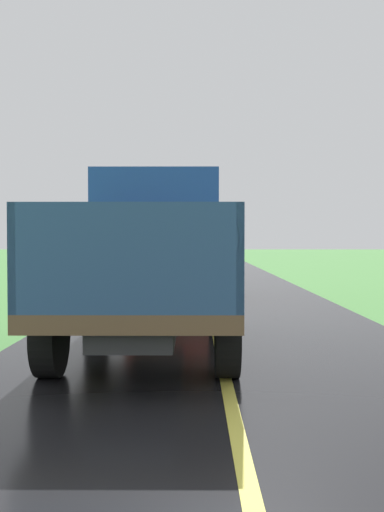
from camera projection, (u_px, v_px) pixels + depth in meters
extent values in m
cube|color=#2D2D30|center=(149.00, 311.00, 8.82)|extent=(0.90, 5.51, 0.24)
cube|color=brown|center=(149.00, 297.00, 8.82)|extent=(2.30, 5.80, 0.20)
cube|color=#1E479E|center=(157.00, 227.00, 10.74)|extent=(2.10, 1.90, 1.90)
cube|color=black|center=(160.00, 211.00, 11.68)|extent=(1.79, 0.02, 0.76)
cube|color=#2D517F|center=(57.00, 254.00, 7.83)|extent=(0.08, 3.85, 1.10)
cube|color=#2D517F|center=(229.00, 254.00, 7.82)|extent=(0.08, 3.85, 1.10)
cube|color=#2D517F|center=(126.00, 258.00, 5.94)|extent=(2.30, 0.08, 1.10)
cube|color=#2D517F|center=(153.00, 251.00, 9.71)|extent=(2.30, 0.08, 1.10)
cylinder|color=black|center=(97.00, 304.00, 10.63)|extent=(0.28, 1.00, 1.00)
cylinder|color=black|center=(217.00, 304.00, 10.62)|extent=(0.28, 1.00, 1.00)
cylinder|color=black|center=(50.00, 335.00, 7.24)|extent=(0.28, 1.00, 1.00)
cylinder|color=black|center=(227.00, 335.00, 7.23)|extent=(0.28, 1.00, 1.00)
ellipsoid|color=#88C336|center=(171.00, 266.00, 6.35)|extent=(0.47, 0.53, 0.51)
ellipsoid|color=#80AD22|center=(104.00, 253.00, 9.23)|extent=(0.56, 0.55, 0.51)
ellipsoid|color=#7FAE35|center=(178.00, 236.00, 9.40)|extent=(0.44, 0.52, 0.46)
ellipsoid|color=#90C024|center=(155.00, 260.00, 7.04)|extent=(0.55, 0.60, 0.48)
ellipsoid|color=#89C42A|center=(185.00, 259.00, 8.33)|extent=(0.44, 0.46, 0.39)
ellipsoid|color=#83BC33|center=(195.00, 286.00, 7.53)|extent=(0.49, 0.61, 0.44)
ellipsoid|color=#93B720|center=(94.00, 231.00, 8.39)|extent=(0.50, 0.53, 0.44)
ellipsoid|color=#8AB723|center=(174.00, 293.00, 6.69)|extent=(0.42, 0.53, 0.51)
ellipsoid|color=#8BBA2A|center=(183.00, 255.00, 8.74)|extent=(0.60, 0.68, 0.48)
ellipsoid|color=#92BB32|center=(145.00, 229.00, 6.79)|extent=(0.55, 0.50, 0.41)
ellipsoid|color=#8DC528|center=(148.00, 231.00, 6.46)|extent=(0.48, 0.48, 0.40)
ellipsoid|color=#89BA28|center=(179.00, 277.00, 8.81)|extent=(0.46, 0.43, 0.41)
ellipsoid|color=#8CB02F|center=(164.00, 233.00, 8.13)|extent=(0.45, 0.49, 0.38)
cube|color=#2D2D30|center=(175.00, 274.00, 17.85)|extent=(0.90, 5.51, 0.24)
cube|color=brown|center=(175.00, 268.00, 17.84)|extent=(2.30, 5.80, 0.20)
cube|color=silver|center=(177.00, 232.00, 19.76)|extent=(2.10, 1.90, 1.90)
cube|color=black|center=(178.00, 223.00, 20.71)|extent=(1.78, 0.02, 0.76)
cube|color=maroon|center=(134.00, 246.00, 16.85)|extent=(0.08, 3.85, 1.10)
cube|color=maroon|center=(214.00, 246.00, 16.84)|extent=(0.08, 3.85, 1.10)
cube|color=maroon|center=(171.00, 247.00, 14.96)|extent=(2.30, 0.08, 1.10)
cube|color=maroon|center=(176.00, 245.00, 18.73)|extent=(2.30, 0.08, 1.10)
cylinder|color=black|center=(144.00, 274.00, 19.65)|extent=(0.28, 1.00, 1.00)
cylinder|color=black|center=(209.00, 274.00, 19.64)|extent=(0.28, 1.00, 1.00)
cylinder|color=black|center=(134.00, 282.00, 16.26)|extent=(0.28, 1.00, 1.00)
cylinder|color=black|center=(212.00, 282.00, 16.25)|extent=(0.28, 1.00, 1.00)
ellipsoid|color=#8CB821|center=(206.00, 249.00, 15.78)|extent=(0.41, 0.52, 0.44)
ellipsoid|color=#8DC625|center=(169.00, 258.00, 18.22)|extent=(0.48, 0.52, 0.39)
ellipsoid|color=#84BB20|center=(178.00, 246.00, 16.28)|extent=(0.50, 0.48, 0.49)
ellipsoid|color=#87B121|center=(198.00, 256.00, 18.25)|extent=(0.42, 0.48, 0.46)
ellipsoid|color=#7DC033|center=(158.00, 258.00, 17.33)|extent=(0.50, 0.60, 0.47)
ellipsoid|color=#88BC2E|center=(200.00, 247.00, 15.44)|extent=(0.52, 0.57, 0.49)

